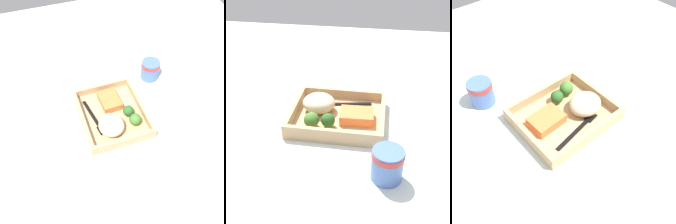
# 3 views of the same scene
# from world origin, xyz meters

# --- Properties ---
(ground_plane) EXTENTS (1.60, 1.60, 0.02)m
(ground_plane) POSITION_xyz_m (0.00, 0.00, -0.01)
(ground_plane) COLOR silver
(takeout_tray) EXTENTS (0.26, 0.22, 0.01)m
(takeout_tray) POSITION_xyz_m (0.00, 0.00, 0.01)
(takeout_tray) COLOR tan
(takeout_tray) RESTS_ON ground_plane
(tray_rim) EXTENTS (0.26, 0.22, 0.03)m
(tray_rim) POSITION_xyz_m (0.00, 0.00, 0.03)
(tray_rim) COLOR tan
(tray_rim) RESTS_ON takeout_tray
(salmon_fillet) EXTENTS (0.09, 0.07, 0.03)m
(salmon_fillet) POSITION_xyz_m (-0.05, 0.01, 0.03)
(salmon_fillet) COLOR orange
(salmon_fillet) RESTS_ON takeout_tray
(mashed_potatoes) EXTENTS (0.09, 0.08, 0.05)m
(mashed_potatoes) POSITION_xyz_m (0.06, -0.02, 0.04)
(mashed_potatoes) COLOR beige
(mashed_potatoes) RESTS_ON takeout_tray
(broccoli_floret_1) EXTENTS (0.04, 0.04, 0.04)m
(broccoli_floret_1) POSITION_xyz_m (0.06, 0.06, 0.04)
(broccoli_floret_1) COLOR #76A55C
(broccoli_floret_1) RESTS_ON takeout_tray
(broccoli_floret_2) EXTENTS (0.04, 0.04, 0.04)m
(broccoli_floret_2) POSITION_xyz_m (0.02, 0.05, 0.03)
(broccoli_floret_2) COLOR #84A55A
(broccoli_floret_2) RESTS_ON takeout_tray
(fork) EXTENTS (0.16, 0.04, 0.00)m
(fork) POSITION_xyz_m (0.00, -0.06, 0.01)
(fork) COLOR black
(fork) RESTS_ON takeout_tray
(paper_cup) EXTENTS (0.07, 0.07, 0.08)m
(paper_cup) POSITION_xyz_m (-0.14, 0.20, 0.04)
(paper_cup) COLOR #4C6DB3
(paper_cup) RESTS_ON ground_plane
(receipt_slip) EXTENTS (0.11, 0.15, 0.00)m
(receipt_slip) POSITION_xyz_m (0.25, -0.10, 0.00)
(receipt_slip) COLOR white
(receipt_slip) RESTS_ON ground_plane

